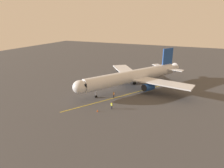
% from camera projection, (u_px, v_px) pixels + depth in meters
% --- Properties ---
extents(ground_plane, '(220.00, 220.00, 0.00)m').
position_uv_depth(ground_plane, '(139.00, 87.00, 63.96)').
color(ground_plane, '#424244').
extents(apron_lead_in_line, '(21.02, 34.29, 0.01)m').
position_uv_depth(apron_lead_in_line, '(126.00, 95.00, 57.24)').
color(apron_lead_in_line, yellow).
rests_on(apron_lead_in_line, ground).
extents(airplane, '(30.57, 36.16, 11.50)m').
position_uv_depth(airplane, '(134.00, 76.00, 61.35)').
color(airplane, silver).
rests_on(airplane, ground).
extents(ground_crew_marshaller, '(0.45, 0.34, 1.71)m').
position_uv_depth(ground_crew_marshaller, '(112.00, 105.00, 48.02)').
color(ground_crew_marshaller, '#23232D').
rests_on(ground_crew_marshaller, ground).
extents(ground_crew_wing_walker, '(0.29, 0.42, 1.71)m').
position_uv_depth(ground_crew_wing_walker, '(114.00, 95.00, 54.82)').
color(ground_crew_wing_walker, '#23232D').
rests_on(ground_crew_wing_walker, ground).
extents(baggage_cart_near_nose, '(2.57, 2.95, 1.27)m').
position_uv_depth(baggage_cart_near_nose, '(119.00, 69.00, 83.46)').
color(baggage_cart_near_nose, '#9E9EA3').
rests_on(baggage_cart_near_nose, ground).
extents(safety_cone_nose_left, '(0.32, 0.32, 0.55)m').
position_uv_depth(safety_cone_nose_left, '(75.00, 89.00, 60.86)').
color(safety_cone_nose_left, '#F2590F').
rests_on(safety_cone_nose_left, ground).
extents(safety_cone_nose_right, '(0.32, 0.32, 0.55)m').
position_uv_depth(safety_cone_nose_right, '(97.00, 110.00, 46.77)').
color(safety_cone_nose_right, '#F2590F').
rests_on(safety_cone_nose_right, ground).
extents(safety_cone_wing_port, '(0.32, 0.32, 0.55)m').
position_uv_depth(safety_cone_wing_port, '(90.00, 91.00, 59.47)').
color(safety_cone_wing_port, '#F2590F').
rests_on(safety_cone_wing_port, ground).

